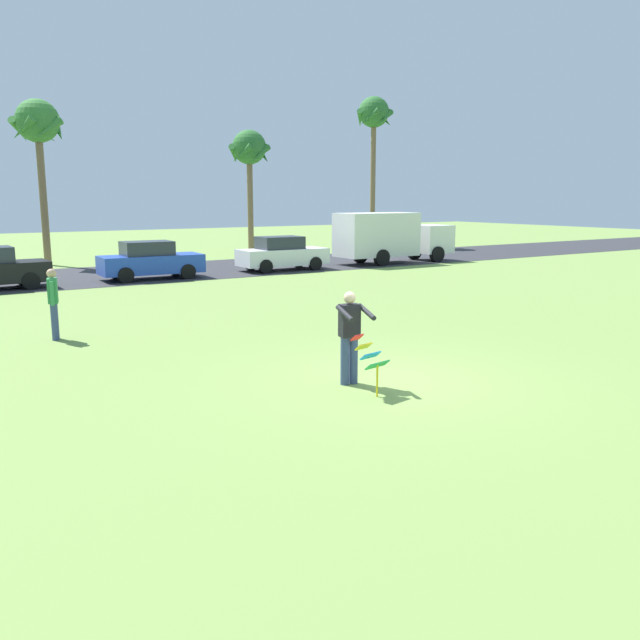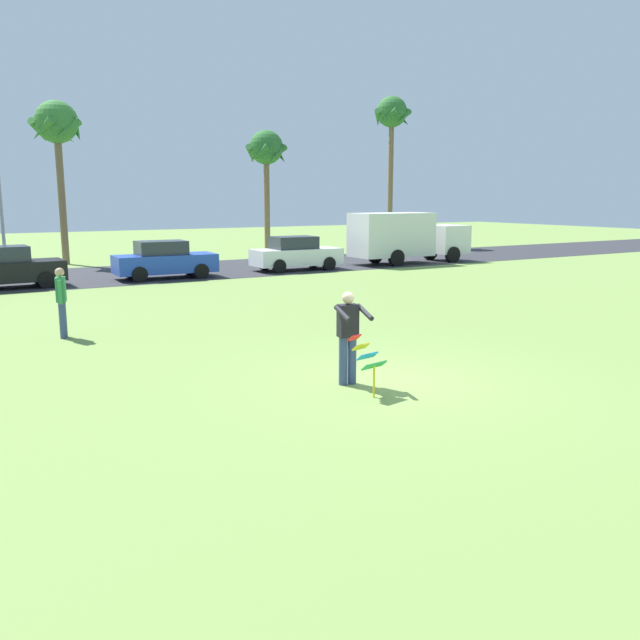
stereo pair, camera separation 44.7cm
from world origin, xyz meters
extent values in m
plane|color=olive|center=(0.00, 0.00, 0.00)|extent=(120.00, 120.00, 0.00)
cube|color=#2D2D33|center=(0.00, 20.18, 0.01)|extent=(120.00, 8.00, 0.01)
cylinder|color=#384772|center=(-0.68, 0.21, 0.45)|extent=(0.16, 0.16, 0.90)
cylinder|color=#384772|center=(-0.85, 0.23, 0.45)|extent=(0.16, 0.16, 0.90)
cube|color=black|center=(-0.77, 0.22, 1.20)|extent=(0.39, 0.27, 0.60)
sphere|color=beige|center=(-0.77, 0.22, 1.62)|extent=(0.22, 0.22, 0.22)
cylinder|color=black|center=(-0.58, -0.06, 1.38)|extent=(0.17, 0.59, 0.24)
cylinder|color=black|center=(-1.02, 0.01, 1.38)|extent=(0.17, 0.59, 0.24)
cube|color=red|center=(-0.91, -0.22, 0.98)|extent=(0.25, 0.18, 0.12)
cube|color=yellow|center=(-0.88, -0.38, 0.84)|extent=(0.34, 0.20, 0.12)
cube|color=#1E99D8|center=(-0.85, -0.54, 0.71)|extent=(0.44, 0.22, 0.12)
cube|color=green|center=(-0.82, -0.70, 0.57)|extent=(0.53, 0.24, 0.12)
cylinder|color=yellow|center=(-0.82, -0.70, 0.29)|extent=(0.04, 0.04, 0.57)
cube|color=black|center=(-4.82, 17.78, 0.64)|extent=(4.25, 1.84, 0.76)
cylinder|color=black|center=(-3.55, 18.63, 0.32)|extent=(0.65, 0.24, 0.64)
cylinder|color=black|center=(-3.49, 17.02, 0.32)|extent=(0.65, 0.24, 0.64)
cube|color=#2347B7|center=(1.38, 17.78, 0.64)|extent=(4.25, 1.83, 0.76)
cube|color=#282D38|center=(1.23, 17.79, 1.30)|extent=(2.06, 1.46, 0.60)
cylinder|color=black|center=(2.71, 18.55, 0.32)|extent=(0.65, 0.24, 0.64)
cylinder|color=black|center=(2.66, 16.93, 0.32)|extent=(0.65, 0.24, 0.64)
cylinder|color=black|center=(0.10, 18.63, 0.32)|extent=(0.65, 0.24, 0.64)
cylinder|color=black|center=(0.05, 17.02, 0.32)|extent=(0.65, 0.24, 0.64)
cube|color=white|center=(7.73, 17.78, 0.64)|extent=(4.25, 1.82, 0.76)
cube|color=#282D38|center=(7.58, 17.78, 1.30)|extent=(2.06, 1.45, 0.60)
cylinder|color=black|center=(9.05, 18.55, 0.32)|extent=(0.65, 0.24, 0.64)
cylinder|color=black|center=(9.01, 16.94, 0.32)|extent=(0.65, 0.24, 0.64)
cylinder|color=black|center=(6.45, 18.63, 0.32)|extent=(0.65, 0.24, 0.64)
cylinder|color=black|center=(6.40, 17.01, 0.32)|extent=(0.65, 0.24, 0.64)
cube|color=silver|center=(16.97, 17.77, 1.17)|extent=(1.80, 1.90, 1.50)
cube|color=silver|center=(13.27, 17.78, 1.52)|extent=(4.20, 2.01, 2.20)
cylinder|color=black|center=(16.62, 18.70, 0.42)|extent=(0.84, 0.28, 0.84)
cylinder|color=black|center=(16.62, 16.86, 0.42)|extent=(0.84, 0.28, 0.84)
cylinder|color=black|center=(12.92, 18.70, 0.42)|extent=(0.84, 0.28, 0.84)
cylinder|color=black|center=(12.92, 16.86, 0.42)|extent=(0.84, 0.28, 0.84)
cylinder|color=brown|center=(-1.16, 26.37, 3.45)|extent=(0.36, 0.36, 6.90)
sphere|color=#387A33|center=(-1.16, 26.37, 7.10)|extent=(2.10, 2.10, 2.10)
cone|color=#387A33|center=(-0.21, 26.37, 6.65)|extent=(0.44, 1.56, 1.28)
cone|color=#387A33|center=(-0.86, 27.27, 6.65)|extent=(1.62, 0.90, 1.28)
cone|color=#387A33|center=(-1.92, 26.93, 6.65)|extent=(1.27, 1.52, 1.28)
cone|color=#387A33|center=(-1.92, 25.81, 6.65)|extent=(1.27, 1.52, 1.28)
cone|color=#387A33|center=(-0.86, 25.47, 6.65)|extent=(1.62, 0.90, 1.28)
cylinder|color=brown|center=(11.40, 28.38, 3.12)|extent=(0.36, 0.36, 6.25)
sphere|color=#2D6B2D|center=(11.40, 28.38, 6.45)|extent=(2.10, 2.10, 2.10)
cone|color=#2D6B2D|center=(12.35, 28.38, 6.00)|extent=(0.44, 1.56, 1.28)
cone|color=#2D6B2D|center=(11.69, 29.28, 6.00)|extent=(1.62, 0.90, 1.28)
cone|color=#2D6B2D|center=(10.63, 28.94, 6.00)|extent=(1.27, 1.52, 1.28)
cone|color=#2D6B2D|center=(10.63, 27.82, 6.00)|extent=(1.27, 1.52, 1.28)
cone|color=#2D6B2D|center=(11.69, 27.48, 6.00)|extent=(1.62, 0.90, 1.28)
cylinder|color=brown|center=(21.06, 28.48, 4.49)|extent=(0.36, 0.36, 8.98)
sphere|color=#2D6B2D|center=(21.06, 28.48, 9.18)|extent=(2.10, 2.10, 2.10)
cone|color=#2D6B2D|center=(22.01, 28.48, 8.73)|extent=(0.44, 1.56, 1.28)
cone|color=#2D6B2D|center=(21.35, 29.38, 8.73)|extent=(1.62, 0.90, 1.28)
cone|color=#2D6B2D|center=(20.29, 29.03, 8.73)|extent=(1.27, 1.52, 1.28)
cone|color=#2D6B2D|center=(20.29, 27.92, 8.73)|extent=(1.27, 1.52, 1.28)
cone|color=#2D6B2D|center=(21.35, 27.57, 8.73)|extent=(1.62, 0.90, 1.28)
cylinder|color=#9E9EA3|center=(-4.12, 24.98, 3.50)|extent=(0.16, 0.16, 7.00)
cylinder|color=#384772|center=(-4.57, 7.16, 0.45)|extent=(0.16, 0.16, 0.90)
cylinder|color=#384772|center=(-4.52, 7.34, 0.45)|extent=(0.16, 0.16, 0.90)
cube|color=#338C4C|center=(-4.55, 7.25, 1.20)|extent=(0.30, 0.40, 0.60)
sphere|color=tan|center=(-4.55, 7.25, 1.62)|extent=(0.22, 0.22, 0.22)
cylinder|color=#338C4C|center=(-4.61, 7.02, 1.17)|extent=(0.09, 0.09, 0.58)
cylinder|color=#338C4C|center=(-4.49, 7.48, 1.17)|extent=(0.09, 0.09, 0.58)
camera|label=1|loc=(-7.61, -9.49, 3.42)|focal=37.18mm
camera|label=2|loc=(-7.23, -9.73, 3.42)|focal=37.18mm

